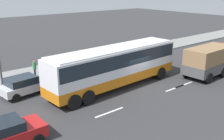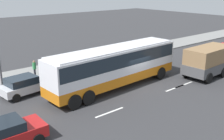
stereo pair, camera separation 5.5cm
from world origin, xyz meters
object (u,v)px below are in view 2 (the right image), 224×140
object	(u,v)px
pedestrian_at_crossing	(116,51)
car_red_compact	(1,135)
coach_bus	(115,63)
pedestrian_near_curb	(34,68)
cargo_truck	(214,59)
car_silver_hatch	(25,85)

from	to	relation	value
pedestrian_at_crossing	car_red_compact	bearing A→B (deg)	-19.58
coach_bus	car_red_compact	bearing A→B (deg)	-166.30
coach_bus	pedestrian_near_curb	world-z (taller)	coach_bus
pedestrian_near_curb	pedestrian_at_crossing	world-z (taller)	pedestrian_at_crossing
cargo_truck	pedestrian_near_curb	world-z (taller)	cargo_truck
coach_bus	pedestrian_near_curb	bearing A→B (deg)	120.54
cargo_truck	car_red_compact	distance (m)	19.93
car_silver_hatch	pedestrian_at_crossing	distance (m)	12.44
car_silver_hatch	pedestrian_near_curb	distance (m)	3.78
coach_bus	pedestrian_at_crossing	bearing A→B (deg)	46.07
coach_bus	pedestrian_near_curb	size ratio (longest dim) A/B	7.91
pedestrian_at_crossing	pedestrian_near_curb	bearing A→B (deg)	-50.08
car_silver_hatch	pedestrian_at_crossing	world-z (taller)	pedestrian_at_crossing
pedestrian_at_crossing	car_silver_hatch	bearing A→B (deg)	-35.81
cargo_truck	car_red_compact	bearing A→B (deg)	178.04
coach_bus	cargo_truck	world-z (taller)	coach_bus
car_red_compact	pedestrian_near_curb	bearing A→B (deg)	57.72
pedestrian_near_curb	pedestrian_at_crossing	xyz separation A→B (m)	(9.86, -0.00, 0.06)
car_red_compact	coach_bus	bearing A→B (deg)	17.14
car_silver_hatch	pedestrian_at_crossing	xyz separation A→B (m)	(12.05, 3.07, 0.33)
cargo_truck	pedestrian_near_curb	distance (m)	16.83
pedestrian_near_curb	pedestrian_at_crossing	size ratio (longest dim) A/B	0.94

